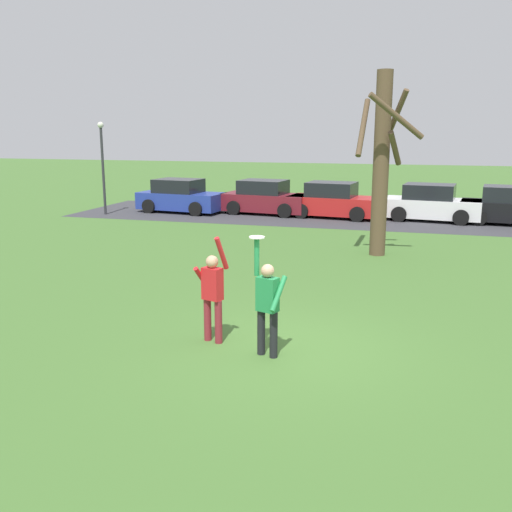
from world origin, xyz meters
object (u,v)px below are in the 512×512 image
object	(u,v)px
parked_car_blue	(181,197)
bare_tree_tall	(382,160)
parked_car_maroon	(265,198)
frisbee_disc	(257,237)
lamppost_by_lot	(102,159)
person_catcher	(268,302)
parked_car_black	(512,207)
parked_car_white	(431,204)
person_defender	(213,291)
parked_car_red	(334,201)

from	to	relation	value
parked_car_blue	bare_tree_tall	world-z (taller)	bare_tree_tall
parked_car_maroon	frisbee_disc	bearing A→B (deg)	-68.67
parked_car_blue	lamppost_by_lot	world-z (taller)	lamppost_by_lot
lamppost_by_lot	person_catcher	bearing A→B (deg)	-51.35
person_catcher	parked_car_black	size ratio (longest dim) A/B	0.49
parked_car_black	bare_tree_tall	world-z (taller)	bare_tree_tall
parked_car_maroon	parked_car_white	size ratio (longest dim) A/B	1.00
parked_car_maroon	person_defender	bearing A→B (deg)	-71.47
parked_car_red	bare_tree_tall	size ratio (longest dim) A/B	0.76
parked_car_white	bare_tree_tall	size ratio (longest dim) A/B	0.76
parked_car_red	parked_car_white	world-z (taller)	same
bare_tree_tall	parked_car_black	bearing A→B (deg)	57.48
person_defender	parked_car_red	size ratio (longest dim) A/B	0.48
person_catcher	frisbee_disc	world-z (taller)	frisbee_disc
parked_car_maroon	parked_car_red	xyz separation A→B (m)	(3.27, -0.26, 0.00)
person_catcher	parked_car_white	distance (m)	17.21
frisbee_disc	parked_car_maroon	bearing A→B (deg)	104.45
parked_car_maroon	lamppost_by_lot	xyz separation A→B (m)	(-7.21, -2.26, 1.86)
parked_car_white	parked_car_maroon	bearing A→B (deg)	-173.44
parked_car_white	bare_tree_tall	bearing A→B (deg)	-95.36
person_defender	parked_car_blue	world-z (taller)	person_defender
person_catcher	parked_car_black	bearing A→B (deg)	-91.23
parked_car_red	person_defender	bearing A→B (deg)	-82.59
parked_car_blue	lamppost_by_lot	xyz separation A→B (m)	(-3.12, -1.70, 1.86)
frisbee_disc	bare_tree_tall	xyz separation A→B (m)	(1.45, 8.98, 0.89)
parked_car_red	parked_car_black	size ratio (longest dim) A/B	1.00
parked_car_white	lamppost_by_lot	bearing A→B (deg)	-164.56
bare_tree_tall	parked_car_white	bearing A→B (deg)	77.76
parked_car_maroon	lamppost_by_lot	size ratio (longest dim) A/B	1.01
frisbee_disc	lamppost_by_lot	world-z (taller)	lamppost_by_lot
person_defender	bare_tree_tall	xyz separation A→B (m)	(2.39, 8.66, 2.01)
frisbee_disc	parked_car_maroon	world-z (taller)	frisbee_disc
frisbee_disc	parked_car_red	xyz separation A→B (m)	(-1.09, 16.66, -1.37)
parked_car_red	lamppost_by_lot	distance (m)	10.83
parked_car_maroon	parked_car_white	bearing A→B (deg)	6.56
person_catcher	parked_car_white	xyz separation A→B (m)	(2.95, 16.95, -0.25)
parked_car_black	lamppost_by_lot	world-z (taller)	lamppost_by_lot
parked_car_black	lamppost_by_lot	xyz separation A→B (m)	(-17.97, -2.08, 1.86)
frisbee_disc	parked_car_maroon	distance (m)	17.53
bare_tree_tall	lamppost_by_lot	xyz separation A→B (m)	(-13.02, 5.68, -0.40)
frisbee_disc	lamppost_by_lot	bearing A→B (deg)	128.28
parked_car_blue	parked_car_white	xyz separation A→B (m)	(11.61, 0.52, 0.00)
parked_car_blue	parked_car_maroon	world-z (taller)	same
person_catcher	parked_car_blue	world-z (taller)	person_catcher
parked_car_blue	parked_car_red	world-z (taller)	same
parked_car_red	parked_car_black	bearing A→B (deg)	7.42
person_catcher	frisbee_disc	size ratio (longest dim) A/B	7.81
parked_car_maroon	bare_tree_tall	world-z (taller)	bare_tree_tall
parked_car_red	parked_car_white	distance (m)	4.26
bare_tree_tall	lamppost_by_lot	bearing A→B (deg)	156.43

